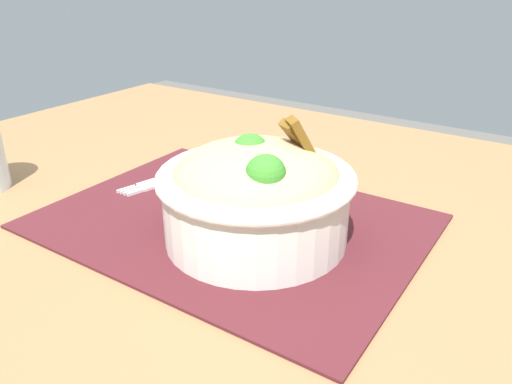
# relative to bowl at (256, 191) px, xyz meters

# --- Properties ---
(table) EXTENTS (1.13, 0.89, 0.74)m
(table) POSITION_rel_bowl_xyz_m (0.04, -0.01, -0.13)
(table) COLOR olive
(table) RESTS_ON ground_plane
(placemat) EXTENTS (0.39, 0.29, 0.00)m
(placemat) POSITION_rel_bowl_xyz_m (0.04, -0.02, -0.05)
(placemat) COLOR #47191E
(placemat) RESTS_ON table
(bowl) EXTENTS (0.20, 0.20, 0.12)m
(bowl) POSITION_rel_bowl_xyz_m (0.00, 0.00, 0.00)
(bowl) COLOR silver
(bowl) RESTS_ON placemat
(fork) EXTENTS (0.04, 0.12, 0.00)m
(fork) POSITION_rel_bowl_xyz_m (0.17, -0.05, -0.05)
(fork) COLOR silver
(fork) RESTS_ON placemat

